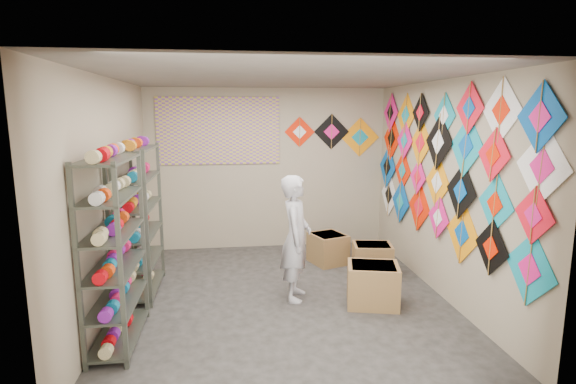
{
  "coord_description": "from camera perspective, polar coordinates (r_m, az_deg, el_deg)",
  "views": [
    {
      "loc": [
        -0.63,
        -5.29,
        2.31
      ],
      "look_at": [
        0.1,
        0.3,
        1.3
      ],
      "focal_mm": 28.0,
      "sensor_mm": 36.0,
      "label": 1
    }
  ],
  "objects": [
    {
      "name": "ground",
      "position": [
        5.8,
        -0.61,
        -13.29
      ],
      "size": [
        4.5,
        4.5,
        0.0
      ],
      "primitive_type": "plane",
      "color": "#272522"
    },
    {
      "name": "room_walls",
      "position": [
        5.37,
        -0.64,
        3.04
      ],
      "size": [
        4.5,
        4.5,
        4.5
      ],
      "color": "tan",
      "rests_on": "ground"
    },
    {
      "name": "shelf_rack_front",
      "position": [
        4.78,
        -21.19,
        -7.07
      ],
      "size": [
        0.4,
        1.1,
        1.9
      ],
      "primitive_type": "cube",
      "color": "#4C5147",
      "rests_on": "ground"
    },
    {
      "name": "shelf_rack_back",
      "position": [
        6.01,
        -18.31,
        -3.45
      ],
      "size": [
        0.4,
        1.1,
        1.9
      ],
      "primitive_type": "cube",
      "color": "#4C5147",
      "rests_on": "ground"
    },
    {
      "name": "string_spools",
      "position": [
        5.37,
        -19.64,
        -4.08
      ],
      "size": [
        0.12,
        2.36,
        0.12
      ],
      "color": "#F71A62",
      "rests_on": "ground"
    },
    {
      "name": "kite_wall_display",
      "position": [
        5.98,
        18.52,
        3.0
      ],
      "size": [
        0.06,
        4.39,
        2.07
      ],
      "color": "#1294AA",
      "rests_on": "room_walls"
    },
    {
      "name": "back_wall_kites",
      "position": [
        7.75,
        6.08,
        7.32
      ],
      "size": [
        1.64,
        0.02,
        0.73
      ],
      "color": "#F61D00",
      "rests_on": "room_walls"
    },
    {
      "name": "poster",
      "position": [
        7.53,
        -8.81,
        7.68
      ],
      "size": [
        2.0,
        0.01,
        1.1
      ],
      "primitive_type": "cube",
      "color": "#7E4AA1",
      "rests_on": "room_walls"
    },
    {
      "name": "shopkeeper",
      "position": [
        5.55,
        1.01,
        -5.85
      ],
      "size": [
        0.74,
        0.63,
        1.56
      ],
      "primitive_type": "imported",
      "rotation": [
        0.0,
        0.0,
        1.34
      ],
      "color": "beige",
      "rests_on": "ground"
    },
    {
      "name": "carton_a",
      "position": [
        5.63,
        10.71,
        -11.49
      ],
      "size": [
        0.71,
        0.63,
        0.5
      ],
      "primitive_type": "cube",
      "rotation": [
        0.0,
        0.0,
        -0.24
      ],
      "color": "olive",
      "rests_on": "ground"
    },
    {
      "name": "carton_b",
      "position": [
        6.63,
        10.64,
        -8.37
      ],
      "size": [
        0.61,
        0.53,
        0.44
      ],
      "primitive_type": "cube",
      "rotation": [
        0.0,
        0.0,
        -0.17
      ],
      "color": "olive",
      "rests_on": "ground"
    },
    {
      "name": "carton_c",
      "position": [
        7.01,
        5.1,
        -7.15
      ],
      "size": [
        0.62,
        0.65,
        0.46
      ],
      "primitive_type": "cube",
      "rotation": [
        0.0,
        0.0,
        0.34
      ],
      "color": "olive",
      "rests_on": "ground"
    }
  ]
}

